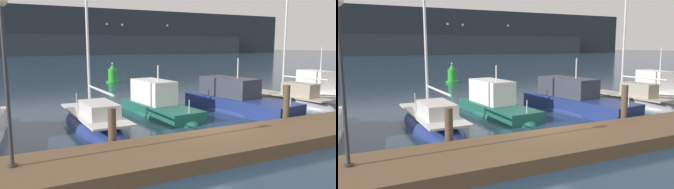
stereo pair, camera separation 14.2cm
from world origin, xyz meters
TOP-DOWN VIEW (x-y plane):
  - ground_plane at (0.00, 0.00)m, footprint 400.00×400.00m
  - dock at (0.00, -2.17)m, footprint 31.63×2.80m
  - mooring_pile_1 at (-3.99, -0.52)m, footprint 0.28×0.28m
  - mooring_pile_2 at (3.99, -0.52)m, footprint 0.28×0.28m
  - sailboat_berth_3 at (-3.72, 3.06)m, footprint 2.19×6.98m
  - motorboat_berth_4 at (-0.03, 4.31)m, footprint 2.57×6.41m
  - motorboat_berth_5 at (4.19, 3.10)m, footprint 3.48×7.69m
  - sailboat_berth_6 at (8.27, 3.22)m, footprint 2.23×6.21m
  - motorboat_berth_7 at (12.09, 4.21)m, footprint 2.65×5.57m
  - channel_buoy at (2.30, 19.75)m, footprint 1.24×1.24m
  - dock_lamppost at (-7.09, -1.81)m, footprint 0.32×0.32m
  - hillside_backdrop at (2.58, 124.65)m, footprint 240.00×23.00m
  - rowboat_adrift at (20.27, 11.76)m, footprint 3.43×1.43m

SIDE VIEW (x-z plane):
  - ground_plane at x=0.00m, z-range 0.00..0.00m
  - rowboat_adrift at x=20.27m, z-range -0.28..0.28m
  - sailboat_berth_3 at x=-3.72m, z-range -4.21..4.46m
  - sailboat_berth_6 at x=8.27m, z-range -4.33..4.63m
  - dock at x=0.00m, z-range 0.00..0.45m
  - motorboat_berth_4 at x=-0.03m, z-range -1.25..1.85m
  - motorboat_berth_5 at x=4.19m, z-range -1.43..2.05m
  - motorboat_berth_7 at x=12.09m, z-range -1.64..2.31m
  - channel_buoy at x=2.30m, z-range -0.25..1.68m
  - mooring_pile_1 at x=-3.99m, z-range 0.00..1.51m
  - mooring_pile_2 at x=3.99m, z-range 0.00..1.86m
  - dock_lamppost at x=-7.09m, z-range 1.16..5.54m
  - hillside_backdrop at x=2.58m, z-range -0.71..17.36m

